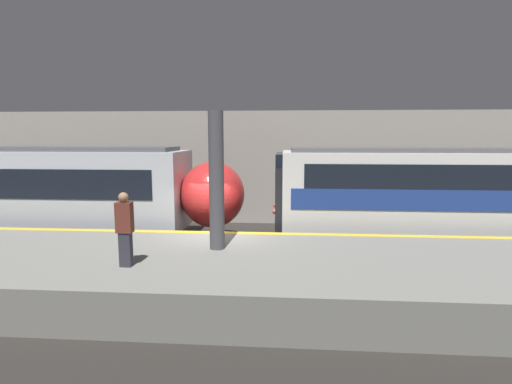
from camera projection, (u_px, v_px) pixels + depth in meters
name	position (u px, v px, depth m)	size (l,w,h in m)	color
ground_plane	(218.00, 262.00, 13.28)	(120.00, 120.00, 0.00)	#282623
platform	(201.00, 274.00, 10.61)	(40.00, 5.25, 1.06)	slate
station_rear_barrier	(239.00, 168.00, 19.03)	(50.00, 0.15, 5.34)	#9E998E
support_pillar_near	(216.00, 181.00, 10.91)	(0.42, 0.42, 3.80)	#47474C
train_boxy	(480.00, 199.00, 14.46)	(14.90, 2.84, 3.75)	black
person_waiting	(125.00, 227.00, 9.51)	(0.38, 0.24, 1.81)	#2D2D38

